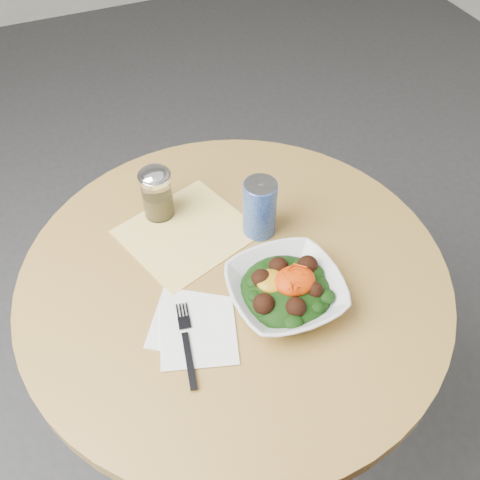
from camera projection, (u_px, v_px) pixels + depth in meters
The scene contains 8 objects.
ground at pixel (236, 421), 1.67m from camera, with size 6.00×6.00×0.00m, color #313134.
table at pixel (235, 324), 1.26m from camera, with size 0.90×0.90×0.75m.
cloth_napkin at pixel (187, 232), 1.19m from camera, with size 0.26×0.24×0.00m, color yellow.
paper_napkins at pixel (194, 328), 1.02m from camera, with size 0.20×0.22×0.00m.
salad_bowl at pixel (286, 290), 1.05m from camera, with size 0.23×0.23×0.08m.
fork at pixel (187, 341), 1.00m from camera, with size 0.06×0.19×0.00m.
spice_shaker at pixel (157, 193), 1.18m from camera, with size 0.07×0.07×0.13m.
beverage_can at pixel (260, 208), 1.15m from camera, with size 0.07×0.07×0.14m.
Camera 1 is at (-0.26, -0.65, 1.62)m, focal length 40.00 mm.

